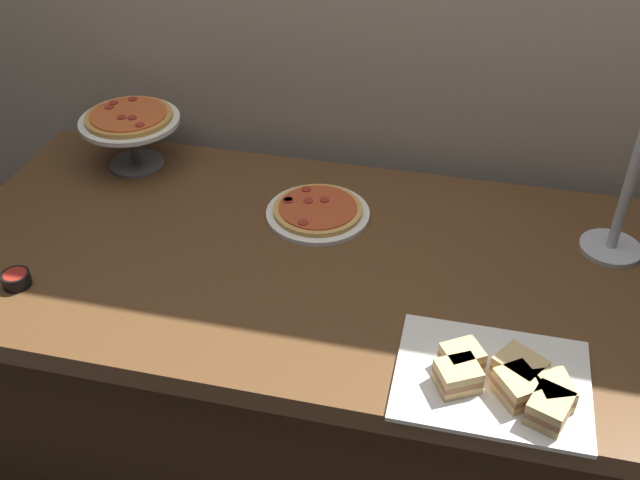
{
  "coord_description": "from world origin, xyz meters",
  "views": [
    {
      "loc": [
        0.23,
        -1.28,
        1.79
      ],
      "look_at": [
        -0.07,
        0.0,
        0.81
      ],
      "focal_mm": 41.18,
      "sensor_mm": 36.0,
      "label": 1
    }
  ],
  "objects_px": {
    "pizza_plate_front": "(318,211)",
    "sandwich_platter": "(502,381)",
    "sauce_cup_far": "(16,279)",
    "pizza_plate_center": "(130,124)"
  },
  "relations": [
    {
      "from": "sandwich_platter",
      "to": "sauce_cup_far",
      "type": "bearing_deg",
      "value": 176.43
    },
    {
      "from": "pizza_plate_center",
      "to": "sauce_cup_far",
      "type": "height_order",
      "value": "pizza_plate_center"
    },
    {
      "from": "pizza_plate_center",
      "to": "pizza_plate_front",
      "type": "bearing_deg",
      "value": -13.08
    },
    {
      "from": "sauce_cup_far",
      "to": "pizza_plate_center",
      "type": "bearing_deg",
      "value": 85.87
    },
    {
      "from": "pizza_plate_front",
      "to": "sandwich_platter",
      "type": "distance_m",
      "value": 0.66
    },
    {
      "from": "pizza_plate_center",
      "to": "sandwich_platter",
      "type": "relative_size",
      "value": 0.73
    },
    {
      "from": "pizza_plate_center",
      "to": "sandwich_platter",
      "type": "xyz_separation_m",
      "value": [
        1.0,
        -0.59,
        -0.1
      ]
    },
    {
      "from": "pizza_plate_front",
      "to": "sauce_cup_far",
      "type": "xyz_separation_m",
      "value": [
        -0.57,
        -0.4,
        0.0
      ]
    },
    {
      "from": "pizza_plate_center",
      "to": "sauce_cup_far",
      "type": "distance_m",
      "value": 0.54
    },
    {
      "from": "pizza_plate_front",
      "to": "sauce_cup_far",
      "type": "height_order",
      "value": "same"
    }
  ]
}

